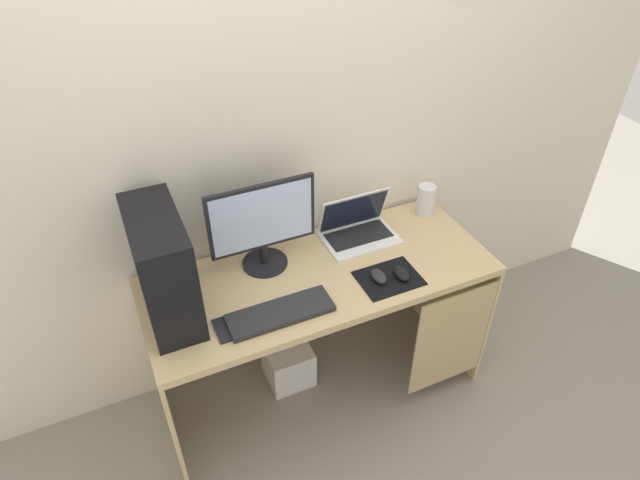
{
  "coord_description": "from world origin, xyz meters",
  "views": [
    {
      "loc": [
        -0.72,
        -1.59,
        2.31
      ],
      "look_at": [
        0.0,
        0.0,
        0.95
      ],
      "focal_mm": 30.62,
      "sensor_mm": 36.0,
      "label": 1
    }
  ],
  "objects_px": {
    "speaker": "(426,200)",
    "subwoofer": "(288,363)",
    "cell_phone": "(225,329)",
    "pc_tower": "(163,267)",
    "mouse_left": "(379,276)",
    "keyboard": "(280,313)",
    "laptop": "(358,229)",
    "mouse_right": "(401,274)",
    "monitor": "(263,225)"
  },
  "relations": [
    {
      "from": "cell_phone",
      "to": "subwoofer",
      "type": "relative_size",
      "value": 0.59
    },
    {
      "from": "monitor",
      "to": "mouse_right",
      "type": "relative_size",
      "value": 4.76
    },
    {
      "from": "pc_tower",
      "to": "speaker",
      "type": "bearing_deg",
      "value": 6.91
    },
    {
      "from": "pc_tower",
      "to": "mouse_left",
      "type": "height_order",
      "value": "pc_tower"
    },
    {
      "from": "mouse_right",
      "to": "cell_phone",
      "type": "relative_size",
      "value": 0.74
    },
    {
      "from": "pc_tower",
      "to": "subwoofer",
      "type": "relative_size",
      "value": 2.0
    },
    {
      "from": "pc_tower",
      "to": "subwoofer",
      "type": "distance_m",
      "value": 1.01
    },
    {
      "from": "mouse_left",
      "to": "subwoofer",
      "type": "bearing_deg",
      "value": 142.36
    },
    {
      "from": "monitor",
      "to": "mouse_left",
      "type": "distance_m",
      "value": 0.53
    },
    {
      "from": "cell_phone",
      "to": "subwoofer",
      "type": "height_order",
      "value": "cell_phone"
    },
    {
      "from": "laptop",
      "to": "subwoofer",
      "type": "height_order",
      "value": "laptop"
    },
    {
      "from": "keyboard",
      "to": "mouse_right",
      "type": "xyz_separation_m",
      "value": [
        0.54,
        -0.0,
        0.01
      ]
    },
    {
      "from": "laptop",
      "to": "mouse_left",
      "type": "xyz_separation_m",
      "value": [
        -0.06,
        -0.31,
        -0.02
      ]
    },
    {
      "from": "speaker",
      "to": "mouse_left",
      "type": "bearing_deg",
      "value": -142.82
    },
    {
      "from": "speaker",
      "to": "cell_phone",
      "type": "distance_m",
      "value": 1.17
    },
    {
      "from": "speaker",
      "to": "pc_tower",
      "type": "bearing_deg",
      "value": -173.09
    },
    {
      "from": "pc_tower",
      "to": "monitor",
      "type": "relative_size",
      "value": 0.97
    },
    {
      "from": "speaker",
      "to": "mouse_right",
      "type": "relative_size",
      "value": 1.61
    },
    {
      "from": "monitor",
      "to": "subwoofer",
      "type": "bearing_deg",
      "value": -26.86
    },
    {
      "from": "mouse_left",
      "to": "subwoofer",
      "type": "relative_size",
      "value": 0.43
    },
    {
      "from": "pc_tower",
      "to": "cell_phone",
      "type": "bearing_deg",
      "value": -50.75
    },
    {
      "from": "pc_tower",
      "to": "cell_phone",
      "type": "xyz_separation_m",
      "value": [
        0.16,
        -0.19,
        -0.22
      ]
    },
    {
      "from": "speaker",
      "to": "laptop",
      "type": "bearing_deg",
      "value": -175.36
    },
    {
      "from": "laptop",
      "to": "subwoofer",
      "type": "relative_size",
      "value": 1.52
    },
    {
      "from": "laptop",
      "to": "keyboard",
      "type": "height_order",
      "value": "laptop"
    },
    {
      "from": "mouse_left",
      "to": "mouse_right",
      "type": "distance_m",
      "value": 0.1
    },
    {
      "from": "pc_tower",
      "to": "speaker",
      "type": "relative_size",
      "value": 2.87
    },
    {
      "from": "monitor",
      "to": "cell_phone",
      "type": "xyz_separation_m",
      "value": [
        -0.27,
        -0.3,
        -0.21
      ]
    },
    {
      "from": "monitor",
      "to": "mouse_left",
      "type": "bearing_deg",
      "value": -36.03
    },
    {
      "from": "pc_tower",
      "to": "subwoofer",
      "type": "height_order",
      "value": "pc_tower"
    },
    {
      "from": "mouse_left",
      "to": "monitor",
      "type": "bearing_deg",
      "value": 143.97
    },
    {
      "from": "speaker",
      "to": "mouse_left",
      "type": "distance_m",
      "value": 0.56
    },
    {
      "from": "subwoofer",
      "to": "cell_phone",
      "type": "bearing_deg",
      "value": -142.01
    },
    {
      "from": "laptop",
      "to": "mouse_right",
      "type": "bearing_deg",
      "value": -83.84
    },
    {
      "from": "laptop",
      "to": "speaker",
      "type": "xyz_separation_m",
      "value": [
        0.39,
        0.03,
        0.03
      ]
    },
    {
      "from": "mouse_right",
      "to": "cell_phone",
      "type": "distance_m",
      "value": 0.77
    },
    {
      "from": "monitor",
      "to": "subwoofer",
      "type": "xyz_separation_m",
      "value": [
        0.07,
        -0.03,
        -0.87
      ]
    },
    {
      "from": "pc_tower",
      "to": "mouse_left",
      "type": "bearing_deg",
      "value": -12.51
    },
    {
      "from": "mouse_left",
      "to": "mouse_right",
      "type": "height_order",
      "value": "same"
    },
    {
      "from": "keyboard",
      "to": "laptop",
      "type": "bearing_deg",
      "value": 32.7
    },
    {
      "from": "monitor",
      "to": "keyboard",
      "type": "distance_m",
      "value": 0.37
    },
    {
      "from": "speaker",
      "to": "keyboard",
      "type": "distance_m",
      "value": 0.97
    },
    {
      "from": "pc_tower",
      "to": "laptop",
      "type": "height_order",
      "value": "pc_tower"
    },
    {
      "from": "monitor",
      "to": "cell_phone",
      "type": "bearing_deg",
      "value": -132.41
    },
    {
      "from": "monitor",
      "to": "laptop",
      "type": "bearing_deg",
      "value": 2.1
    },
    {
      "from": "speaker",
      "to": "subwoofer",
      "type": "bearing_deg",
      "value": -174.0
    },
    {
      "from": "pc_tower",
      "to": "monitor",
      "type": "distance_m",
      "value": 0.44
    },
    {
      "from": "pc_tower",
      "to": "laptop",
      "type": "relative_size",
      "value": 1.32
    },
    {
      "from": "cell_phone",
      "to": "monitor",
      "type": "bearing_deg",
      "value": 47.59
    },
    {
      "from": "speaker",
      "to": "subwoofer",
      "type": "relative_size",
      "value": 0.7
    }
  ]
}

